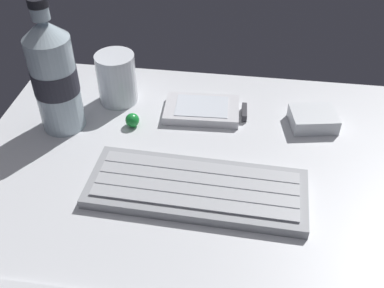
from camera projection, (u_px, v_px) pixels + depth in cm
name	position (u px, v px, depth cm)	size (l,w,h in cm)	color
ground_plane	(192.00, 166.00, 66.44)	(64.00, 48.00, 2.80)	silver
keyboard	(197.00, 188.00, 60.50)	(29.36, 11.98, 1.70)	#93969B
handheld_device	(206.00, 110.00, 74.15)	(13.07, 8.19, 1.50)	silver
juice_cup	(117.00, 80.00, 75.10)	(6.40, 6.40, 8.50)	silver
water_bottle	(54.00, 76.00, 66.54)	(6.73, 6.73, 20.80)	silver
charger_block	(313.00, 119.00, 71.47)	(7.00, 5.60, 2.40)	silver
trackball_mouse	(132.00, 120.00, 71.45)	(2.20, 2.20, 2.20)	#198C33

